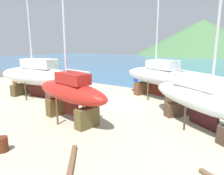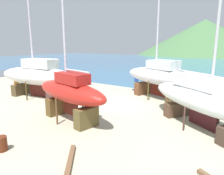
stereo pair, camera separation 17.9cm
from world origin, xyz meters
name	(u,v)px [view 1 (the left image)]	position (x,y,z in m)	size (l,w,h in m)	color
ground_plane	(75,120)	(0.00, -5.06, 0.00)	(47.89, 47.89, 0.00)	#A9A78C
sea_water	(205,65)	(0.00, 43.63, 0.00)	(169.31, 73.44, 0.01)	#376790
headland_hill	(200,55)	(-13.05, 103.41, 0.00)	(136.16, 136.16, 36.43)	#466F42
sailboat_mid_port	(159,76)	(2.60, 4.12, 2.24)	(8.80, 5.25, 13.69)	brown
sailboat_large_starboard	(70,92)	(-0.12, -5.33, 2.07)	(7.48, 3.19, 12.75)	brown
sailboat_small_center	(204,98)	(7.80, -1.25, 1.94)	(9.42, 7.54, 15.61)	#423125
sailboat_far_slipway	(37,75)	(-7.79, -2.44, 2.25)	(9.80, 4.35, 15.48)	#4F3D24
worker	(136,81)	(-1.59, 7.20, 0.87)	(0.46, 0.27, 1.68)	#30744E
barrel_rust_far	(26,81)	(-15.32, 1.04, 0.38)	(0.57, 0.57, 0.76)	#2F1F2E
barrel_rust_near	(2,144)	(0.13, -10.39, 0.38)	(0.56, 0.56, 0.76)	#582411
barrel_blue_faded	(15,82)	(-16.26, 0.04, 0.38)	(0.62, 0.62, 0.77)	brown
timber_plank_near	(72,162)	(3.82, -9.21, 0.09)	(2.87, 0.23, 0.17)	brown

